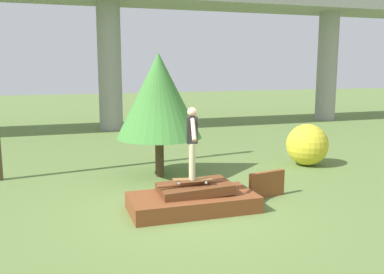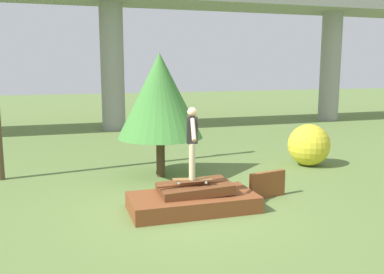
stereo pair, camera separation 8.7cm
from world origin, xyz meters
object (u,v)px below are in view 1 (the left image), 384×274
Objects in this scene: skater at (192,139)px; tree_behind_left at (159,96)px; bush_yellow_flowering at (307,145)px; skateboard at (192,179)px.

skater is 3.08m from tree_behind_left.
tree_behind_left reaches higher than skater.
tree_behind_left is (0.05, 3.00, 0.69)m from skater.
skateboard is at bearing -148.67° from bush_yellow_flowering.
bush_yellow_flowering is at bearing -1.63° from tree_behind_left.
bush_yellow_flowering is (4.72, 2.87, -0.04)m from skateboard.
bush_yellow_flowering is at bearing 31.33° from skateboard.
skater is 5.60m from bush_yellow_flowering.
skater is at bearing -148.67° from bush_yellow_flowering.
skater reaches higher than skateboard.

